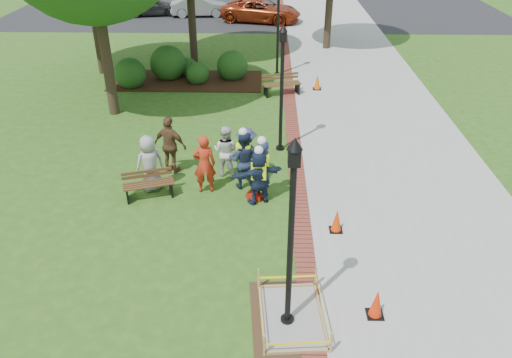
{
  "coord_description": "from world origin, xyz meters",
  "views": [
    {
      "loc": [
        0.77,
        -10.53,
        7.85
      ],
      "look_at": [
        0.5,
        1.2,
        1.0
      ],
      "focal_mm": 35.0,
      "sensor_mm": 36.0,
      "label": 1
    }
  ],
  "objects_px": {
    "wet_concrete_pad": "(292,310)",
    "hivis_worker_c": "(243,158)",
    "cone_front": "(376,304)",
    "hivis_worker_a": "(259,175)",
    "lamp_near": "(291,225)",
    "hivis_worker_b": "(262,168)",
    "bench_near": "(149,190)"
  },
  "relations": [
    {
      "from": "bench_near",
      "to": "cone_front",
      "type": "relative_size",
      "value": 2.17
    },
    {
      "from": "bench_near",
      "to": "hivis_worker_b",
      "type": "distance_m",
      "value": 3.36
    },
    {
      "from": "lamp_near",
      "to": "hivis_worker_c",
      "type": "xyz_separation_m",
      "value": [
        -1.15,
        5.47,
        -1.52
      ]
    },
    {
      "from": "lamp_near",
      "to": "hivis_worker_b",
      "type": "height_order",
      "value": "lamp_near"
    },
    {
      "from": "wet_concrete_pad",
      "to": "lamp_near",
      "type": "xyz_separation_m",
      "value": [
        -0.1,
        -0.1,
        2.25
      ]
    },
    {
      "from": "wet_concrete_pad",
      "to": "cone_front",
      "type": "relative_size",
      "value": 3.43
    },
    {
      "from": "hivis_worker_a",
      "to": "hivis_worker_b",
      "type": "height_order",
      "value": "hivis_worker_b"
    },
    {
      "from": "lamp_near",
      "to": "hivis_worker_c",
      "type": "bearing_deg",
      "value": 101.91
    },
    {
      "from": "bench_near",
      "to": "hivis_worker_a",
      "type": "distance_m",
      "value": 3.27
    },
    {
      "from": "lamp_near",
      "to": "wet_concrete_pad",
      "type": "bearing_deg",
      "value": 44.82
    },
    {
      "from": "hivis_worker_b",
      "to": "cone_front",
      "type": "bearing_deg",
      "value": -62.03
    },
    {
      "from": "wet_concrete_pad",
      "to": "cone_front",
      "type": "bearing_deg",
      "value": 3.59
    },
    {
      "from": "wet_concrete_pad",
      "to": "hivis_worker_c",
      "type": "relative_size",
      "value": 1.25
    },
    {
      "from": "hivis_worker_b",
      "to": "bench_near",
      "type": "bearing_deg",
      "value": -178.87
    },
    {
      "from": "cone_front",
      "to": "lamp_near",
      "type": "xyz_separation_m",
      "value": [
        -1.86,
        -0.21,
        2.14
      ]
    },
    {
      "from": "cone_front",
      "to": "lamp_near",
      "type": "height_order",
      "value": "lamp_near"
    },
    {
      "from": "lamp_near",
      "to": "hivis_worker_a",
      "type": "xyz_separation_m",
      "value": [
        -0.69,
        4.61,
        -1.58
      ]
    },
    {
      "from": "cone_front",
      "to": "hivis_worker_a",
      "type": "height_order",
      "value": "hivis_worker_a"
    },
    {
      "from": "hivis_worker_b",
      "to": "wet_concrete_pad",
      "type": "bearing_deg",
      "value": -81.56
    },
    {
      "from": "lamp_near",
      "to": "cone_front",
      "type": "bearing_deg",
      "value": 6.41
    },
    {
      "from": "bench_near",
      "to": "hivis_worker_b",
      "type": "height_order",
      "value": "hivis_worker_b"
    },
    {
      "from": "lamp_near",
      "to": "hivis_worker_a",
      "type": "bearing_deg",
      "value": 98.45
    },
    {
      "from": "wet_concrete_pad",
      "to": "hivis_worker_a",
      "type": "xyz_separation_m",
      "value": [
        -0.78,
        4.51,
        0.66
      ]
    },
    {
      "from": "bench_near",
      "to": "hivis_worker_c",
      "type": "xyz_separation_m",
      "value": [
        2.73,
        0.67,
        0.71
      ]
    },
    {
      "from": "bench_near",
      "to": "hivis_worker_a",
      "type": "bearing_deg",
      "value": -3.33
    },
    {
      "from": "hivis_worker_c",
      "to": "hivis_worker_a",
      "type": "bearing_deg",
      "value": -61.35
    },
    {
      "from": "wet_concrete_pad",
      "to": "bench_near",
      "type": "height_order",
      "value": "bench_near"
    },
    {
      "from": "lamp_near",
      "to": "hivis_worker_b",
      "type": "relative_size",
      "value": 2.17
    },
    {
      "from": "wet_concrete_pad",
      "to": "cone_front",
      "type": "xyz_separation_m",
      "value": [
        1.77,
        0.11,
        0.11
      ]
    },
    {
      "from": "lamp_near",
      "to": "hivis_worker_c",
      "type": "height_order",
      "value": "lamp_near"
    },
    {
      "from": "wet_concrete_pad",
      "to": "hivis_worker_b",
      "type": "height_order",
      "value": "hivis_worker_b"
    },
    {
      "from": "hivis_worker_a",
      "to": "hivis_worker_c",
      "type": "bearing_deg",
      "value": 118.65
    }
  ]
}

